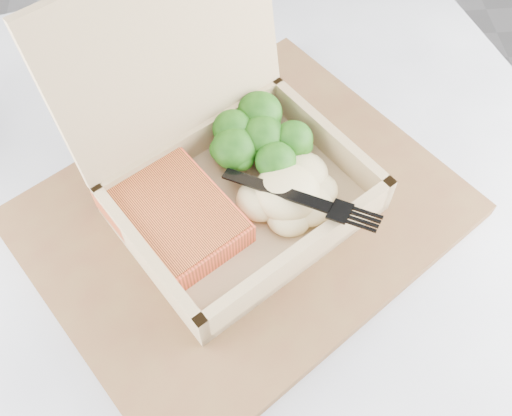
{
  "coord_description": "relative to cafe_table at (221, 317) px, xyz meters",
  "views": [
    {
      "loc": [
        -0.22,
        -0.46,
        1.23
      ],
      "look_at": [
        -0.2,
        -0.18,
        0.79
      ],
      "focal_mm": 40.0,
      "sensor_mm": 36.0,
      "label": 1
    }
  ],
  "objects": [
    {
      "name": "floor",
      "position": [
        0.24,
        0.19,
        -0.55
      ],
      "size": [
        4.0,
        4.0,
        0.0
      ],
      "primitive_type": "plane",
      "color": "#949499",
      "rests_on": "ground"
    },
    {
      "name": "cafe_table",
      "position": [
        0.0,
        0.0,
        0.0
      ],
      "size": [
        1.02,
        1.02,
        0.74
      ],
      "rotation": [
        0.0,
        0.0,
        0.27
      ],
      "color": "black",
      "rests_on": "floor"
    },
    {
      "name": "serving_tray",
      "position": [
        0.03,
        0.03,
        0.2
      ],
      "size": [
        0.5,
        0.48,
        0.02
      ],
      "primitive_type": "cube",
      "rotation": [
        0.0,
        0.0,
        0.6
      ],
      "color": "brown",
      "rests_on": "cafe_table"
    },
    {
      "name": "takeout_container",
      "position": [
        0.02,
        0.06,
        0.26
      ],
      "size": [
        0.3,
        0.3,
        0.21
      ],
      "rotation": [
        0.0,
        0.0,
        0.58
      ],
      "color": "tan",
      "rests_on": "serving_tray"
    },
    {
      "name": "salmon_fillet",
      "position": [
        -0.03,
        0.01,
        0.23
      ],
      "size": [
        0.15,
        0.16,
        0.03
      ],
      "primitive_type": "cube",
      "rotation": [
        0.0,
        0.0,
        0.59
      ],
      "color": "#F95230",
      "rests_on": "takeout_container"
    },
    {
      "name": "broccoli_pile",
      "position": [
        0.06,
        0.09,
        0.24
      ],
      "size": [
        0.11,
        0.11,
        0.04
      ],
      "primitive_type": null,
      "color": "#2F791A",
      "rests_on": "takeout_container"
    },
    {
      "name": "mashed_potatoes",
      "position": [
        0.08,
        0.03,
        0.24
      ],
      "size": [
        0.1,
        0.09,
        0.04
      ],
      "primitive_type": "ellipsoid",
      "color": "#D0C186",
      "rests_on": "takeout_container"
    },
    {
      "name": "plastic_fork",
      "position": [
        0.05,
        0.03,
        0.25
      ],
      "size": [
        0.14,
        0.1,
        0.02
      ],
      "rotation": [
        0.0,
        0.0,
        4.12
      ],
      "color": "black",
      "rests_on": "mashed_potatoes"
    },
    {
      "name": "receipt",
      "position": [
        0.03,
        0.23,
        0.19
      ],
      "size": [
        0.07,
        0.14,
        0.0
      ],
      "primitive_type": "cube",
      "rotation": [
        0.0,
        0.0,
        -0.0
      ],
      "color": "white",
      "rests_on": "cafe_table"
    }
  ]
}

